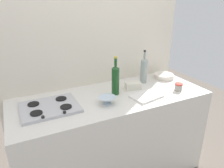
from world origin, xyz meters
TOP-DOWN VIEW (x-y plane):
  - counter_block at (0.00, 0.00)m, footprint 1.80×0.70m
  - backsplash_panel at (0.00, 0.38)m, footprint 1.90×0.06m
  - stovetop_hob at (-0.56, 0.01)m, footprint 0.46×0.36m
  - plate_stack at (0.73, 0.16)m, footprint 0.22×0.22m
  - wine_bottle_leftmost at (0.05, 0.03)m, footprint 0.07×0.07m
  - wine_bottle_mid_left at (0.45, 0.16)m, footprint 0.07×0.07m
  - mixing_bowl at (-0.11, -0.12)m, footprint 0.15×0.15m
  - butter_dish at (0.26, 0.06)m, footprint 0.17×0.12m
  - condiment_jar_front at (0.64, -0.17)m, footprint 0.08×0.08m
  - cutting_board at (0.27, -0.16)m, footprint 0.30×0.24m

SIDE VIEW (x-z plane):
  - counter_block at x=0.00m, z-range 0.00..0.90m
  - cutting_board at x=0.27m, z-range 0.90..0.92m
  - stovetop_hob at x=-0.56m, z-range 0.89..0.93m
  - plate_stack at x=0.73m, z-range 0.90..0.95m
  - butter_dish at x=0.26m, z-range 0.90..0.97m
  - condiment_jar_front at x=0.64m, z-range 0.90..0.97m
  - mixing_bowl at x=-0.11m, z-range 0.90..0.97m
  - wine_bottle_mid_left at x=0.45m, z-range 0.86..1.21m
  - wine_bottle_leftmost at x=0.05m, z-range 0.86..1.23m
  - backsplash_panel at x=0.00m, z-range 0.00..2.29m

